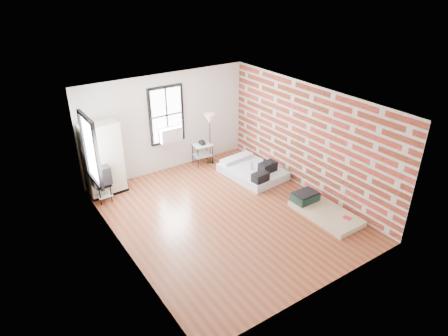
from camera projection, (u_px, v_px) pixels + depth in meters
ground at (226, 215)px, 9.58m from camera, size 6.00×6.00×0.00m
room_shell at (226, 141)px, 9.17m from camera, size 5.02×6.02×2.80m
mattress_main at (253, 171)px, 11.29m from camera, size 1.44×1.85×0.56m
mattress_bare at (321, 209)px, 9.59m from camera, size 0.90×1.70×0.37m
wardrobe at (103, 159)px, 10.11m from camera, size 0.99×0.60×1.92m
side_table at (202, 148)px, 11.85m from camera, size 0.58×0.48×0.72m
floor_lamp at (210, 121)px, 11.54m from camera, size 0.33×0.33×1.54m
tv_stand at (100, 175)px, 9.94m from camera, size 0.49×0.68×0.94m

